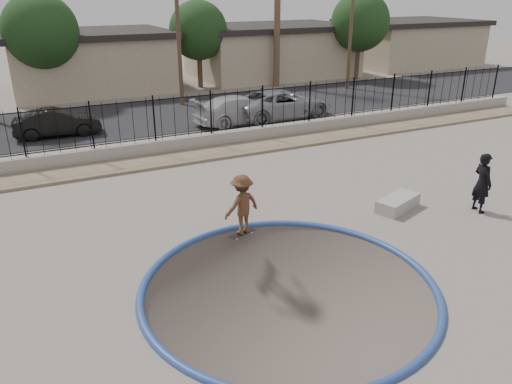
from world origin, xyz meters
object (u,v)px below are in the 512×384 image
object	(u,v)px
skater	(242,208)
concrete_ledge	(398,203)
videographer	(482,183)
car_b	(57,122)
car_c	(240,109)
skateboard	(242,233)
car_d	(282,104)

from	to	relation	value
skater	concrete_ledge	distance (m)	5.26
skater	videographer	bearing A→B (deg)	153.10
car_b	car_c	xyz separation A→B (m)	(8.70, -1.57, 0.07)
skater	car_c	distance (m)	12.62
car_c	car_b	bearing A→B (deg)	75.34
videographer	car_c	distance (m)	13.43
videographer	car_c	world-z (taller)	videographer
skateboard	car_b	xyz separation A→B (m)	(-3.55, 13.09, 0.62)
skateboard	concrete_ledge	distance (m)	5.22
car_b	concrete_ledge	bearing A→B (deg)	-144.09
skater	videographer	xyz separation A→B (m)	(7.36, -1.73, 0.09)
skater	car_b	xyz separation A→B (m)	(-3.55, 13.09, -0.19)
car_b	car_d	size ratio (longest dim) A/B	0.70
skateboard	car_d	bearing A→B (deg)	40.00
skater	car_b	bearing A→B (deg)	-88.55
car_c	videographer	bearing A→B (deg)	-174.95
videographer	car_b	bearing A→B (deg)	44.32
car_b	car_d	bearing A→B (deg)	-95.01
car_c	car_d	world-z (taller)	car_d
skateboard	videographer	size ratio (longest dim) A/B	0.46
skater	car_b	world-z (taller)	skater
skateboard	car_b	distance (m)	13.58
concrete_ledge	car_c	bearing A→B (deg)	90.20
videographer	car_d	bearing A→B (deg)	7.01
videographer	car_b	world-z (taller)	videographer
car_c	car_d	size ratio (longest dim) A/B	0.88
skateboard	car_d	xyz separation A→B (m)	(7.58, 11.49, 0.75)
skateboard	car_c	xyz separation A→B (m)	(5.15, 11.52, 0.68)
videographer	concrete_ledge	xyz separation A→B (m)	(-2.17, 1.22, -0.75)
skateboard	car_d	distance (m)	13.78
concrete_ledge	car_c	distance (m)	12.04
car_d	skateboard	bearing A→B (deg)	143.03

